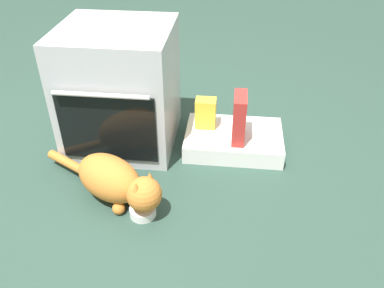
{
  "coord_description": "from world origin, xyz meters",
  "views": [
    {
      "loc": [
        0.54,
        -1.54,
        1.4
      ],
      "look_at": [
        0.36,
        0.1,
        0.25
      ],
      "focal_mm": 37.38,
      "sensor_mm": 36.0,
      "label": 1
    }
  ],
  "objects_px": {
    "food_bowl": "(143,210)",
    "cat": "(115,181)",
    "pantry_cabinet": "(233,140)",
    "cereal_box": "(239,118)",
    "oven": "(120,88)",
    "snack_bag": "(206,113)"
  },
  "relations": [
    {
      "from": "oven",
      "to": "snack_bag",
      "type": "distance_m",
      "value": 0.52
    },
    {
      "from": "cat",
      "to": "cereal_box",
      "type": "distance_m",
      "value": 0.76
    },
    {
      "from": "pantry_cabinet",
      "to": "cat",
      "type": "relative_size",
      "value": 0.8
    },
    {
      "from": "oven",
      "to": "cereal_box",
      "type": "xyz_separation_m",
      "value": [
        0.69,
        -0.08,
        -0.11
      ]
    },
    {
      "from": "pantry_cabinet",
      "to": "snack_bag",
      "type": "bearing_deg",
      "value": 163.28
    },
    {
      "from": "pantry_cabinet",
      "to": "cereal_box",
      "type": "relative_size",
      "value": 2.03
    },
    {
      "from": "cereal_box",
      "to": "food_bowl",
      "type": "bearing_deg",
      "value": -128.64
    },
    {
      "from": "food_bowl",
      "to": "cereal_box",
      "type": "relative_size",
      "value": 0.46
    },
    {
      "from": "cereal_box",
      "to": "cat",
      "type": "bearing_deg",
      "value": -141.73
    },
    {
      "from": "oven",
      "to": "snack_bag",
      "type": "height_order",
      "value": "oven"
    },
    {
      "from": "oven",
      "to": "pantry_cabinet",
      "type": "relative_size",
      "value": 1.24
    },
    {
      "from": "oven",
      "to": "snack_bag",
      "type": "relative_size",
      "value": 3.91
    },
    {
      "from": "cat",
      "to": "snack_bag",
      "type": "xyz_separation_m",
      "value": [
        0.4,
        0.59,
        0.07
      ]
    },
    {
      "from": "cat",
      "to": "snack_bag",
      "type": "relative_size",
      "value": 3.95
    },
    {
      "from": "pantry_cabinet",
      "to": "cat",
      "type": "height_order",
      "value": "cat"
    },
    {
      "from": "food_bowl",
      "to": "cat",
      "type": "xyz_separation_m",
      "value": [
        -0.15,
        0.09,
        0.1
      ]
    },
    {
      "from": "pantry_cabinet",
      "to": "cereal_box",
      "type": "height_order",
      "value": "cereal_box"
    },
    {
      "from": "oven",
      "to": "food_bowl",
      "type": "xyz_separation_m",
      "value": [
        0.25,
        -0.64,
        -0.32
      ]
    },
    {
      "from": "food_bowl",
      "to": "cereal_box",
      "type": "height_order",
      "value": "cereal_box"
    },
    {
      "from": "oven",
      "to": "pantry_cabinet",
      "type": "height_order",
      "value": "oven"
    },
    {
      "from": "cat",
      "to": "pantry_cabinet",
      "type": "bearing_deg",
      "value": 73.26
    },
    {
      "from": "pantry_cabinet",
      "to": "cereal_box",
      "type": "bearing_deg",
      "value": -71.19
    }
  ]
}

